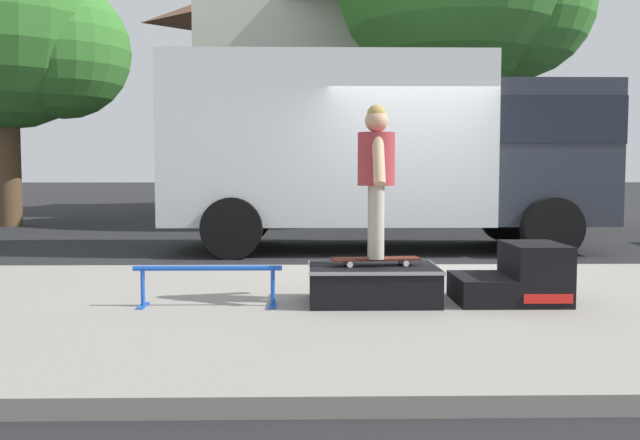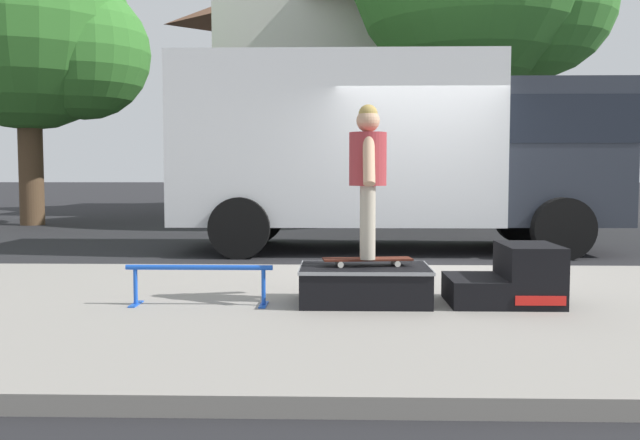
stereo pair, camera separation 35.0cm
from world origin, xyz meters
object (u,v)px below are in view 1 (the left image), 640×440
(skater_kid, at_px, (376,168))
(kicker_ramp, at_px, (518,278))
(skate_box, at_px, (373,283))
(grind_rail, at_px, (208,277))
(skateboard, at_px, (376,259))
(box_truck, at_px, (386,145))
(street_tree_neighbour, at_px, (16,31))

(skater_kid, bearing_deg, kicker_ramp, -0.75)
(skate_box, relative_size, grind_rail, 0.89)
(kicker_ramp, relative_size, grind_rail, 0.74)
(skateboard, height_order, box_truck, box_truck)
(street_tree_neighbour, bearing_deg, skateboard, -54.42)
(grind_rail, bearing_deg, kicker_ramp, 2.95)
(skater_kid, distance_m, street_tree_neighbour, 12.88)
(skateboard, bearing_deg, kicker_ramp, -0.75)
(skater_kid, xyz_separation_m, box_truck, (0.67, 5.15, 0.40))
(kicker_ramp, distance_m, street_tree_neighbour, 13.90)
(box_truck, bearing_deg, kicker_ramp, -83.45)
(skate_box, xyz_separation_m, skater_kid, (0.02, 0.02, 1.01))
(kicker_ramp, relative_size, skater_kid, 0.71)
(skate_box, bearing_deg, grind_rail, -174.39)
(skate_box, xyz_separation_m, kicker_ramp, (1.29, -0.00, 0.04))
(skateboard, bearing_deg, skate_box, -146.45)
(grind_rail, relative_size, box_truck, 0.18)
(skate_box, height_order, skateboard, skateboard)
(kicker_ramp, xyz_separation_m, skater_kid, (-1.26, 0.02, 0.97))
(skate_box, relative_size, box_truck, 0.16)
(grind_rail, height_order, box_truck, box_truck)
(skate_box, distance_m, kicker_ramp, 1.29)
(skater_kid, bearing_deg, skate_box, -146.45)
(kicker_ramp, distance_m, grind_rail, 2.72)
(kicker_ramp, bearing_deg, street_tree_neighbour, 129.98)
(grind_rail, distance_m, skateboard, 1.47)
(skater_kid, height_order, box_truck, box_truck)
(kicker_ramp, bearing_deg, grind_rail, -177.05)
(skateboard, bearing_deg, skater_kid, -90.00)
(grind_rail, xyz_separation_m, skater_kid, (1.46, 0.16, 0.93))
(skateboard, relative_size, box_truck, 0.12)
(kicker_ramp, bearing_deg, box_truck, 96.55)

